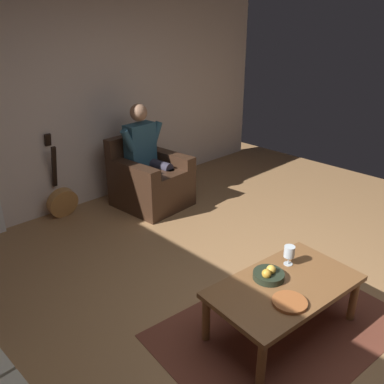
% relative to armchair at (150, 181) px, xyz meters
% --- Properties ---
extents(ground_plane, '(7.12, 7.12, 0.00)m').
position_rel_armchair_xyz_m(ground_plane, '(0.56, 2.34, -0.31)').
color(ground_plane, '#9E7248').
extents(wall_back, '(6.26, 0.06, 2.66)m').
position_rel_armchair_xyz_m(wall_back, '(0.56, -0.66, 1.01)').
color(wall_back, beige).
rests_on(wall_back, ground).
extents(rug, '(1.95, 1.43, 0.01)m').
position_rel_armchair_xyz_m(rug, '(0.71, 2.45, -0.31)').
color(rug, brown).
rests_on(rug, ground).
extents(armchair, '(0.82, 0.87, 0.86)m').
position_rel_armchair_xyz_m(armchair, '(0.00, 0.00, 0.00)').
color(armchair, '#392417').
rests_on(armchair, ground).
extents(person_seated, '(0.65, 0.56, 1.26)m').
position_rel_armchair_xyz_m(person_seated, '(0.00, -0.04, 0.36)').
color(person_seated, '#2C546A').
rests_on(person_seated, ground).
extents(coffee_table, '(1.20, 0.75, 0.41)m').
position_rel_armchair_xyz_m(coffee_table, '(0.71, 2.45, 0.04)').
color(coffee_table, brown).
rests_on(coffee_table, ground).
extents(guitar, '(0.36, 0.27, 0.99)m').
position_rel_armchair_xyz_m(guitar, '(0.96, -0.45, -0.10)').
color(guitar, '#B37A3F').
rests_on(guitar, ground).
extents(wine_glass_near, '(0.08, 0.08, 0.16)m').
position_rel_armchair_xyz_m(wine_glass_near, '(0.47, 2.32, 0.20)').
color(wine_glass_near, silver).
rests_on(wine_glass_near, coffee_table).
extents(fruit_bowl, '(0.23, 0.23, 0.11)m').
position_rel_armchair_xyz_m(fruit_bowl, '(0.74, 2.33, 0.13)').
color(fruit_bowl, '#232C1E').
rests_on(fruit_bowl, coffee_table).
extents(decorative_dish, '(0.24, 0.24, 0.02)m').
position_rel_armchair_xyz_m(decorative_dish, '(0.87, 2.60, 0.11)').
color(decorative_dish, '#AA5D2F').
rests_on(decorative_dish, coffee_table).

